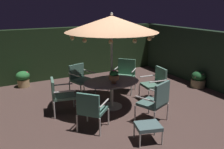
{
  "coord_description": "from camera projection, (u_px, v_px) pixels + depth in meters",
  "views": [
    {
      "loc": [
        -2.92,
        -5.3,
        2.73
      ],
      "look_at": [
        -0.04,
        0.11,
        0.94
      ],
      "focal_mm": 38.65,
      "sensor_mm": 36.0,
      "label": 1
    }
  ],
  "objects": [
    {
      "name": "ground_plane",
      "position": [
        115.0,
        109.0,
        6.58
      ],
      "size": [
        7.71,
        7.39,
        0.02
      ],
      "primitive_type": "cube",
      "color": "brown"
    },
    {
      "name": "hedge_backdrop_rear",
      "position": [
        71.0,
        52.0,
        9.31
      ],
      "size": [
        7.71,
        0.3,
        1.9
      ],
      "primitive_type": "cube",
      "color": "black",
      "rests_on": "ground_plane"
    },
    {
      "name": "hedge_backdrop_right",
      "position": [
        213.0,
        60.0,
        7.98
      ],
      "size": [
        0.3,
        7.39,
        1.9
      ],
      "primitive_type": "cube",
      "color": "#1D2E20",
      "rests_on": "ground_plane"
    },
    {
      "name": "patio_dining_table",
      "position": [
        112.0,
        86.0,
        6.5
      ],
      "size": [
        1.55,
        1.19,
        0.75
      ],
      "color": "beige",
      "rests_on": "ground_plane"
    },
    {
      "name": "patio_umbrella",
      "position": [
        112.0,
        24.0,
        6.04
      ],
      "size": [
        2.37,
        2.37,
        2.53
      ],
      "color": "silver",
      "rests_on": "ground_plane"
    },
    {
      "name": "centerpiece_planter",
      "position": [
        114.0,
        76.0,
        6.23
      ],
      "size": [
        0.27,
        0.27,
        0.37
      ],
      "color": "#A86740",
      "rests_on": "patio_dining_table"
    },
    {
      "name": "patio_chair_north",
      "position": [
        156.0,
        82.0,
        7.01
      ],
      "size": [
        0.65,
        0.65,
        0.97
      ],
      "color": "silver",
      "rests_on": "ground_plane"
    },
    {
      "name": "patio_chair_northeast",
      "position": [
        125.0,
        73.0,
        7.76
      ],
      "size": [
        0.85,
        0.85,
        1.02
      ],
      "color": "silver",
      "rests_on": "ground_plane"
    },
    {
      "name": "patio_chair_east",
      "position": [
        80.0,
        77.0,
        7.44
      ],
      "size": [
        0.74,
        0.74,
        0.94
      ],
      "color": "beige",
      "rests_on": "ground_plane"
    },
    {
      "name": "patio_chair_southeast",
      "position": [
        60.0,
        93.0,
        6.13
      ],
      "size": [
        0.69,
        0.69,
        0.93
      ],
      "color": "silver",
      "rests_on": "ground_plane"
    },
    {
      "name": "patio_chair_south",
      "position": [
        91.0,
        108.0,
        5.27
      ],
      "size": [
        0.8,
        0.8,
        0.93
      ],
      "color": "silver",
      "rests_on": "ground_plane"
    },
    {
      "name": "patio_chair_southwest",
      "position": [
        156.0,
        100.0,
        5.63
      ],
      "size": [
        0.79,
        0.75,
        1.03
      ],
      "color": "silver",
      "rests_on": "ground_plane"
    },
    {
      "name": "ottoman_footrest",
      "position": [
        148.0,
        127.0,
        4.9
      ],
      "size": [
        0.6,
        0.54,
        0.38
      ],
      "color": "silver",
      "rests_on": "ground_plane"
    },
    {
      "name": "potted_plant_back_left",
      "position": [
        23.0,
        78.0,
        8.21
      ],
      "size": [
        0.46,
        0.46,
        0.55
      ],
      "color": "tan",
      "rests_on": "ground_plane"
    },
    {
      "name": "potted_plant_left_far",
      "position": [
        198.0,
        79.0,
        8.17
      ],
      "size": [
        0.48,
        0.48,
        0.56
      ],
      "color": "#7E7351",
      "rests_on": "ground_plane"
    }
  ]
}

